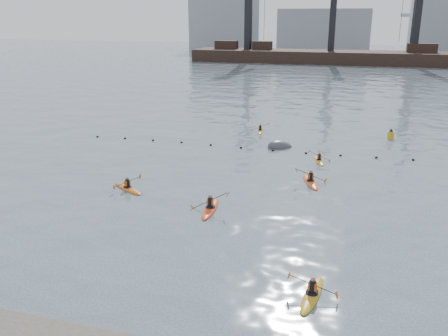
# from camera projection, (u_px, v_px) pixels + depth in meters

# --- Properties ---
(ground) EXTENTS (400.00, 400.00, 0.00)m
(ground) POSITION_uv_depth(u_px,v_px,m) (169.00, 270.00, 22.85)
(ground) COLOR #3B4D56
(ground) RESTS_ON ground
(float_line) EXTENTS (33.24, 0.73, 0.24)m
(float_line) POSITION_uv_depth(u_px,v_px,m) (257.00, 149.00, 43.60)
(float_line) COLOR black
(float_line) RESTS_ON ground
(barge_pier) EXTENTS (72.00, 19.30, 29.50)m
(barge_pier) POSITION_uv_depth(u_px,v_px,m) (329.00, 56.00, 123.01)
(barge_pier) COLOR black
(barge_pier) RESTS_ON ground
(skyline) EXTENTS (141.00, 28.00, 22.00)m
(skyline) POSITION_uv_depth(u_px,v_px,m) (347.00, 24.00, 156.99)
(skyline) COLOR gray
(skyline) RESTS_ON ground
(kayaker_0) EXTENTS (2.55, 3.67, 1.50)m
(kayaker_0) POSITION_uv_depth(u_px,v_px,m) (210.00, 208.00, 29.91)
(kayaker_0) COLOR #E43F15
(kayaker_0) RESTS_ON ground
(kayaker_1) EXTENTS (2.24, 3.36, 1.10)m
(kayaker_1) POSITION_uv_depth(u_px,v_px,m) (312.00, 294.00, 20.68)
(kayaker_1) COLOR #BF8F16
(kayaker_1) RESTS_ON ground
(kayaker_2) EXTENTS (3.14, 2.34, 1.06)m
(kayaker_2) POSITION_uv_depth(u_px,v_px,m) (128.00, 188.00, 33.43)
(kayaker_2) COLOR #D16513
(kayaker_2) RESTS_ON ground
(kayaker_3) EXTENTS (1.93, 2.88, 1.14)m
(kayaker_3) POSITION_uv_depth(u_px,v_px,m) (319.00, 160.00, 39.86)
(kayaker_3) COLOR gold
(kayaker_3) RESTS_ON ground
(kayaker_4) EXTENTS (2.33, 3.51, 1.36)m
(kayaker_4) POSITION_uv_depth(u_px,v_px,m) (310.00, 181.00, 34.74)
(kayaker_4) COLOR #E45315
(kayaker_4) RESTS_ON ground
(kayaker_5) EXTENTS (1.99, 2.92, 1.12)m
(kayaker_5) POSITION_uv_depth(u_px,v_px,m) (260.00, 131.00, 50.24)
(kayaker_5) COLOR gold
(kayaker_5) RESTS_ON ground
(mooring_buoy) EXTENTS (3.10, 2.75, 1.76)m
(mooring_buoy) POSITION_uv_depth(u_px,v_px,m) (280.00, 147.00, 44.19)
(mooring_buoy) COLOR #373A3C
(mooring_buoy) RESTS_ON ground
(nav_buoy) EXTENTS (0.65, 0.65, 1.18)m
(nav_buoy) POSITION_uv_depth(u_px,v_px,m) (391.00, 135.00, 47.28)
(nav_buoy) COLOR gold
(nav_buoy) RESTS_ON ground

